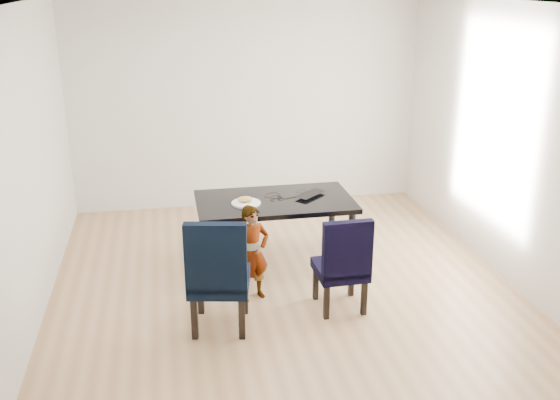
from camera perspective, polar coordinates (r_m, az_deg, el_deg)
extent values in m
cube|color=tan|center=(6.24, 0.35, -8.02)|extent=(4.50, 5.00, 0.01)
cube|color=white|center=(5.52, 0.41, 17.68)|extent=(4.50, 5.00, 0.01)
cube|color=silver|center=(8.14, -3.06, 8.75)|extent=(4.50, 0.01, 2.70)
cube|color=white|center=(3.47, 8.42, -7.14)|extent=(4.50, 0.01, 2.70)
cube|color=white|center=(5.76, -22.24, 2.60)|extent=(0.01, 5.00, 2.70)
cube|color=white|center=(6.54, 20.21, 4.79)|extent=(0.01, 5.00, 2.70)
cube|color=black|center=(6.53, -0.49, -3.05)|extent=(1.60, 0.90, 0.75)
cube|color=black|center=(5.39, -5.58, -6.50)|extent=(0.60, 0.61, 1.05)
cube|color=black|center=(5.72, 5.54, -5.60)|extent=(0.45, 0.47, 0.93)
imported|color=orange|center=(5.85, -2.52, -4.88)|extent=(0.40, 0.33, 0.93)
cylinder|color=white|center=(6.27, -3.12, -0.28)|extent=(0.36, 0.36, 0.02)
ellipsoid|color=#C49546|center=(6.26, -3.23, 0.07)|extent=(0.16, 0.08, 0.06)
imported|color=black|center=(6.52, 2.42, 0.59)|extent=(0.43, 0.42, 0.03)
torus|color=black|center=(6.39, -0.31, 0.09)|extent=(0.16, 0.16, 0.01)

